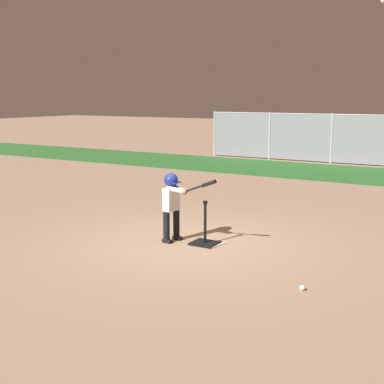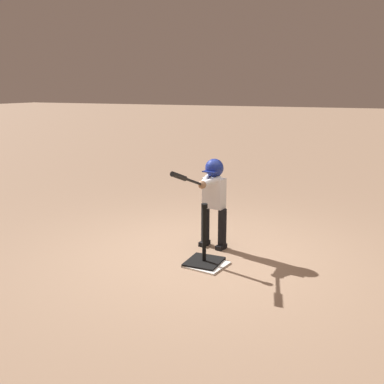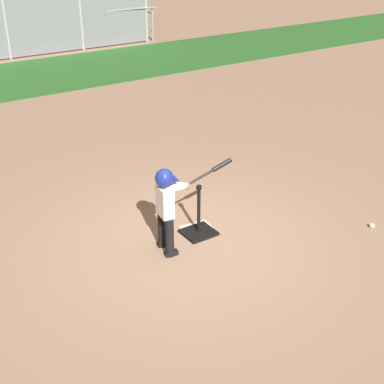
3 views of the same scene
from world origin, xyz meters
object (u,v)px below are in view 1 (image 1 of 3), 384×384
(bleachers_far_left, at_px, (254,144))
(baseball, at_px, (302,288))
(bleachers_right_center, at_px, (361,148))
(batting_tee, at_px, (205,239))
(batter_child, at_px, (173,198))

(bleachers_far_left, bearing_deg, baseball, -63.31)
(bleachers_far_left, bearing_deg, bleachers_right_center, 2.71)
(batting_tee, relative_size, batter_child, 0.63)
(baseball, relative_size, bleachers_far_left, 0.03)
(batter_child, distance_m, bleachers_far_left, 14.48)
(batting_tee, bearing_deg, baseball, -30.00)
(baseball, bearing_deg, bleachers_far_left, 116.69)
(batting_tee, bearing_deg, batter_child, -168.00)
(bleachers_far_left, relative_size, bleachers_right_center, 0.79)
(baseball, bearing_deg, batter_child, 157.56)
(baseball, bearing_deg, batting_tee, 150.00)
(bleachers_far_left, height_order, bleachers_right_center, bleachers_right_center)
(baseball, xyz_separation_m, bleachers_far_left, (-7.46, 14.84, 0.43))
(batting_tee, height_order, baseball, batting_tee)
(batter_child, bearing_deg, baseball, -22.44)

